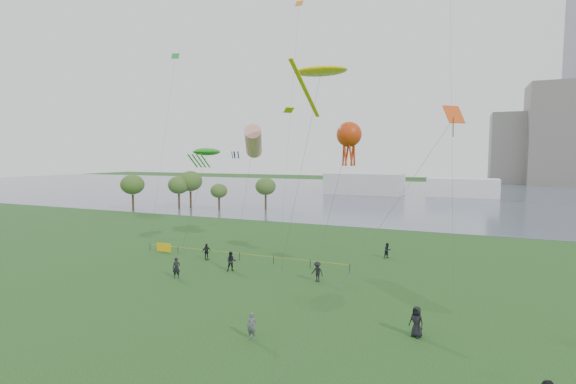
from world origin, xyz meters
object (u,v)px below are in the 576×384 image
at_px(fence, 192,250).
at_px(kite_octopus, 349,135).
at_px(kite_flyer, 252,326).
at_px(kite_stingray, 320,72).

distance_m(fence, kite_octopus, 21.89).
relative_size(fence, kite_flyer, 14.56).
distance_m(fence, kite_stingray, 23.80).
xyz_separation_m(kite_flyer, kite_octopus, (1.73, 16.13, 12.20)).
height_order(kite_flyer, kite_octopus, kite_octopus).
bearing_deg(kite_flyer, kite_stingray, 87.89).
xyz_separation_m(fence, kite_flyer, (16.25, -16.50, 0.27)).
distance_m(kite_stingray, kite_octopus, 7.12).
bearing_deg(fence, kite_stingray, 3.46).
xyz_separation_m(kite_flyer, kite_stingray, (-1.52, 17.40, 18.40)).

